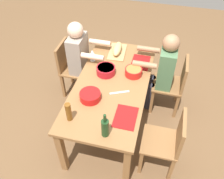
{
  "coord_description": "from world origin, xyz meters",
  "views": [
    {
      "loc": [
        -2.07,
        -0.52,
        2.69
      ],
      "look_at": [
        0.0,
        0.0,
        0.63
      ],
      "focal_mm": 38.65,
      "sensor_mm": 36.0,
      "label": 1
    }
  ],
  "objects_px": {
    "chair_near_right": "(174,83)",
    "serving_bowl_pasta": "(90,96)",
    "serving_bowl_greens": "(106,70)",
    "wine_glass": "(92,53)",
    "beer_bottle": "(69,112)",
    "dining_table": "(112,88)",
    "bread_loaf": "(117,49)",
    "chair_far_right": "(71,66)",
    "chair_near_left": "(168,141)",
    "wine_bottle": "(105,127)",
    "diner_near_right": "(163,68)",
    "diner_far_right": "(81,56)",
    "cutting_board": "(117,52)",
    "serving_bowl_fruit": "(133,71)"
  },
  "relations": [
    {
      "from": "serving_bowl_fruit",
      "to": "wine_glass",
      "type": "xyz_separation_m",
      "value": [
        0.16,
        0.58,
        0.06
      ]
    },
    {
      "from": "dining_table",
      "to": "beer_bottle",
      "type": "height_order",
      "value": "beer_bottle"
    },
    {
      "from": "diner_near_right",
      "to": "serving_bowl_fruit",
      "type": "height_order",
      "value": "diner_near_right"
    },
    {
      "from": "serving_bowl_pasta",
      "to": "beer_bottle",
      "type": "bearing_deg",
      "value": 160.53
    },
    {
      "from": "serving_bowl_pasta",
      "to": "serving_bowl_greens",
      "type": "distance_m",
      "value": 0.47
    },
    {
      "from": "cutting_board",
      "to": "wine_glass",
      "type": "relative_size",
      "value": 2.41
    },
    {
      "from": "serving_bowl_fruit",
      "to": "serving_bowl_pasta",
      "type": "distance_m",
      "value": 0.65
    },
    {
      "from": "chair_near_right",
      "to": "serving_bowl_fruit",
      "type": "xyz_separation_m",
      "value": [
        -0.27,
        0.53,
        0.31
      ]
    },
    {
      "from": "cutting_board",
      "to": "bread_loaf",
      "type": "distance_m",
      "value": 0.06
    },
    {
      "from": "chair_near_left",
      "to": "serving_bowl_pasta",
      "type": "height_order",
      "value": "chair_near_left"
    },
    {
      "from": "serving_bowl_greens",
      "to": "wine_glass",
      "type": "xyz_separation_m",
      "value": [
        0.21,
        0.24,
        0.06
      ]
    },
    {
      "from": "chair_near_right",
      "to": "serving_bowl_fruit",
      "type": "relative_size",
      "value": 4.04
    },
    {
      "from": "dining_table",
      "to": "chair_far_right",
      "type": "xyz_separation_m",
      "value": [
        0.48,
        0.75,
        -0.17
      ]
    },
    {
      "from": "chair_far_right",
      "to": "wine_bottle",
      "type": "height_order",
      "value": "wine_bottle"
    },
    {
      "from": "diner_far_right",
      "to": "beer_bottle",
      "type": "relative_size",
      "value": 5.45
    },
    {
      "from": "diner_far_right",
      "to": "chair_near_right",
      "type": "bearing_deg",
      "value": -90.0
    },
    {
      "from": "diner_near_right",
      "to": "serving_bowl_pasta",
      "type": "bearing_deg",
      "value": 137.24
    },
    {
      "from": "serving_bowl_fruit",
      "to": "bread_loaf",
      "type": "distance_m",
      "value": 0.51
    },
    {
      "from": "serving_bowl_greens",
      "to": "bread_loaf",
      "type": "bearing_deg",
      "value": -4.51
    },
    {
      "from": "wine_bottle",
      "to": "serving_bowl_pasta",
      "type": "bearing_deg",
      "value": 34.36
    },
    {
      "from": "wine_glass",
      "to": "cutting_board",
      "type": "bearing_deg",
      "value": -47.7
    },
    {
      "from": "chair_near_left",
      "to": "diner_far_right",
      "type": "xyz_separation_m",
      "value": [
        0.96,
        1.31,
        0.21
      ]
    },
    {
      "from": "chair_far_right",
      "to": "wine_bottle",
      "type": "distance_m",
      "value": 1.54
    },
    {
      "from": "bread_loaf",
      "to": "serving_bowl_pasta",
      "type": "bearing_deg",
      "value": 174.52
    },
    {
      "from": "beer_bottle",
      "to": "chair_near_left",
      "type": "bearing_deg",
      "value": -81.06
    },
    {
      "from": "diner_far_right",
      "to": "serving_bowl_pasta",
      "type": "height_order",
      "value": "diner_far_right"
    },
    {
      "from": "serving_bowl_pasta",
      "to": "chair_far_right",
      "type": "bearing_deg",
      "value": 36.05
    },
    {
      "from": "beer_bottle",
      "to": "chair_far_right",
      "type": "bearing_deg",
      "value": 22.37
    },
    {
      "from": "cutting_board",
      "to": "beer_bottle",
      "type": "relative_size",
      "value": 1.82
    },
    {
      "from": "dining_table",
      "to": "bread_loaf",
      "type": "bearing_deg",
      "value": 7.43
    },
    {
      "from": "diner_near_right",
      "to": "cutting_board",
      "type": "relative_size",
      "value": 3.0
    },
    {
      "from": "serving_bowl_pasta",
      "to": "wine_bottle",
      "type": "xyz_separation_m",
      "value": [
        -0.42,
        -0.29,
        0.06
      ]
    },
    {
      "from": "serving_bowl_fruit",
      "to": "serving_bowl_greens",
      "type": "bearing_deg",
      "value": 99.63
    },
    {
      "from": "serving_bowl_fruit",
      "to": "chair_far_right",
      "type": "bearing_deg",
      "value": 74.39
    },
    {
      "from": "chair_near_right",
      "to": "diner_near_right",
      "type": "distance_m",
      "value": 0.28
    },
    {
      "from": "dining_table",
      "to": "wine_glass",
      "type": "relative_size",
      "value": 10.52
    },
    {
      "from": "serving_bowl_fruit",
      "to": "cutting_board",
      "type": "xyz_separation_m",
      "value": [
        0.41,
        0.3,
        -0.04
      ]
    },
    {
      "from": "chair_near_right",
      "to": "serving_bowl_pasta",
      "type": "distance_m",
      "value": 1.25
    },
    {
      "from": "chair_near_right",
      "to": "chair_far_right",
      "type": "xyz_separation_m",
      "value": [
        0.0,
        1.5,
        0.0
      ]
    },
    {
      "from": "serving_bowl_greens",
      "to": "chair_near_right",
      "type": "bearing_deg",
      "value": -69.27
    },
    {
      "from": "chair_far_right",
      "to": "chair_near_left",
      "type": "bearing_deg",
      "value": -122.69
    },
    {
      "from": "serving_bowl_fruit",
      "to": "bread_loaf",
      "type": "relative_size",
      "value": 0.66
    },
    {
      "from": "chair_far_right",
      "to": "serving_bowl_pasta",
      "type": "height_order",
      "value": "chair_far_right"
    },
    {
      "from": "dining_table",
      "to": "serving_bowl_greens",
      "type": "bearing_deg",
      "value": 37.55
    },
    {
      "from": "chair_near_right",
      "to": "wine_bottle",
      "type": "bearing_deg",
      "value": 152.67
    },
    {
      "from": "dining_table",
      "to": "bread_loaf",
      "type": "height_order",
      "value": "bread_loaf"
    },
    {
      "from": "diner_far_right",
      "to": "serving_bowl_fruit",
      "type": "distance_m",
      "value": 0.84
    },
    {
      "from": "diner_near_right",
      "to": "serving_bowl_pasta",
      "type": "distance_m",
      "value": 1.09
    },
    {
      "from": "chair_near_right",
      "to": "beer_bottle",
      "type": "distance_m",
      "value": 1.57
    },
    {
      "from": "serving_bowl_greens",
      "to": "cutting_board",
      "type": "distance_m",
      "value": 0.47
    }
  ]
}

